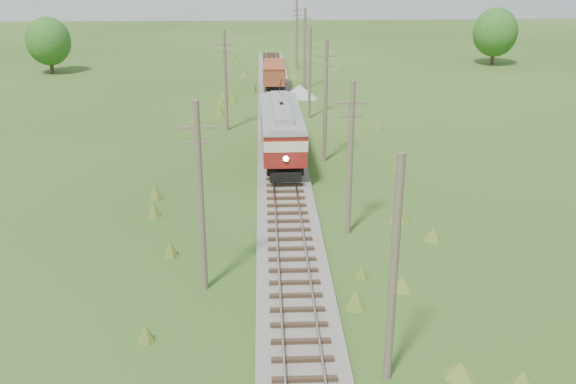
{
  "coord_description": "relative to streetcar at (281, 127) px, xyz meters",
  "views": [
    {
      "loc": [
        -1.39,
        -14.67,
        15.02
      ],
      "look_at": [
        0.0,
        19.31,
        2.0
      ],
      "focal_mm": 40.0,
      "sensor_mm": 36.0,
      "label": 1
    }
  ],
  "objects": [
    {
      "name": "tree_mid_b",
      "position": [
        30.0,
        40.94,
        1.67
      ],
      "size": [
        5.88,
        5.88,
        7.57
      ],
      "color": "#38281C",
      "rests_on": "ground"
    },
    {
      "name": "utility_pole_r_3",
      "position": [
        3.2,
        -0.06,
        1.97
      ],
      "size": [
        1.6,
        0.3,
        9.0
      ],
      "color": "brown",
      "rests_on": "ground"
    },
    {
      "name": "utility_pole_r_1",
      "position": [
        3.1,
        -26.06,
        1.74
      ],
      "size": [
        0.3,
        0.3,
        8.8
      ],
      "color": "brown",
      "rests_on": "ground"
    },
    {
      "name": "utility_pole_r_2",
      "position": [
        3.3,
        -13.06,
        1.76
      ],
      "size": [
        1.6,
        0.3,
        8.6
      ],
      "color": "brown",
      "rests_on": "ground"
    },
    {
      "name": "gondola",
      "position": [
        -0.0,
        25.65,
        -0.8
      ],
      "size": [
        2.54,
        7.31,
        2.41
      ],
      "rotation": [
        0.0,
        0.0,
        -0.02
      ],
      "color": "black",
      "rests_on": "ground"
    },
    {
      "name": "utility_pole_l_a",
      "position": [
        -4.2,
        -19.06,
        1.97
      ],
      "size": [
        1.6,
        0.3,
        9.0
      ],
      "color": "brown",
      "rests_on": "ground"
    },
    {
      "name": "utility_pole_r_5",
      "position": [
        3.4,
        25.94,
        1.91
      ],
      "size": [
        1.6,
        0.3,
        8.9
      ],
      "color": "brown",
      "rests_on": "ground"
    },
    {
      "name": "utility_pole_r_6",
      "position": [
        3.2,
        38.94,
        1.81
      ],
      "size": [
        1.6,
        0.3,
        8.7
      ],
      "color": "brown",
      "rests_on": "ground"
    },
    {
      "name": "gravel_pile",
      "position": [
        2.77,
        21.9,
        -2.04
      ],
      "size": [
        3.66,
        3.88,
        1.33
      ],
      "color": "gray",
      "rests_on": "ground"
    },
    {
      "name": "railbed_main",
      "position": [
        -0.0,
        2.94,
        -2.47
      ],
      "size": [
        3.6,
        96.0,
        0.57
      ],
      "color": "#605B54",
      "rests_on": "ground"
    },
    {
      "name": "tree_mid_a",
      "position": [
        -28.0,
        36.94,
        1.36
      ],
      "size": [
        5.46,
        5.46,
        7.03
      ],
      "color": "#38281C",
      "rests_on": "ground"
    },
    {
      "name": "streetcar",
      "position": [
        0.0,
        0.0,
        0.0
      ],
      "size": [
        3.1,
        12.61,
        5.74
      ],
      "rotation": [
        0.0,
        0.0,
        0.01
      ],
      "color": "black",
      "rests_on": "ground"
    },
    {
      "name": "utility_pole_l_b",
      "position": [
        -4.5,
        8.94,
        1.76
      ],
      "size": [
        1.6,
        0.3,
        8.6
      ],
      "color": "brown",
      "rests_on": "ground"
    },
    {
      "name": "utility_pole_r_4",
      "position": [
        3.0,
        12.94,
        1.66
      ],
      "size": [
        1.6,
        0.3,
        8.4
      ],
      "color": "brown",
      "rests_on": "ground"
    }
  ]
}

